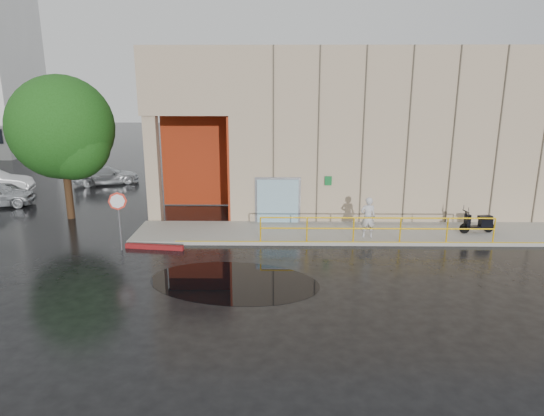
{
  "coord_description": "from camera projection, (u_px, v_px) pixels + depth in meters",
  "views": [
    {
      "loc": [
        0.22,
        -15.72,
        6.61
      ],
      "look_at": [
        -0.03,
        3.0,
        1.59
      ],
      "focal_mm": 32.0,
      "sensor_mm": 36.0,
      "label": 1
    }
  ],
  "objects": [
    {
      "name": "building",
      "position": [
        368.0,
        124.0,
        26.35
      ],
      "size": [
        20.0,
        10.17,
        8.0
      ],
      "color": "tan",
      "rests_on": "ground"
    },
    {
      "name": "puddle",
      "position": [
        234.0,
        282.0,
        16.25
      ],
      "size": [
        6.32,
        4.53,
        0.01
      ],
      "primitive_type": "cube",
      "rotation": [
        0.0,
        0.0,
        -0.18
      ],
      "color": "black",
      "rests_on": "ground"
    },
    {
      "name": "scooter",
      "position": [
        478.0,
        217.0,
        20.78
      ],
      "size": [
        1.59,
        0.72,
        1.21
      ],
      "rotation": [
        0.0,
        0.0,
        0.15
      ],
      "color": "black",
      "rests_on": "sidewalk"
    },
    {
      "name": "guardrail",
      "position": [
        377.0,
        229.0,
        19.7
      ],
      "size": [
        9.56,
        0.06,
        1.03
      ],
      "color": "#E2AA0B",
      "rests_on": "sidewalk"
    },
    {
      "name": "stop_sign",
      "position": [
        118.0,
        208.0,
        18.81
      ],
      "size": [
        0.7,
        0.24,
        2.37
      ],
      "rotation": [
        0.0,
        0.0,
        -0.11
      ],
      "color": "slate",
      "rests_on": "ground"
    },
    {
      "name": "ground",
      "position": [
        272.0,
        274.0,
        16.89
      ],
      "size": [
        120.0,
        120.0,
        0.0
      ],
      "primitive_type": "plane",
      "color": "black",
      "rests_on": "ground"
    },
    {
      "name": "tree_near",
      "position": [
        64.0,
        132.0,
        22.54
      ],
      "size": [
        4.82,
        4.82,
        6.82
      ],
      "rotation": [
        0.0,
        0.0,
        0.19
      ],
      "color": "black",
      "rests_on": "ground"
    },
    {
      "name": "sidewalk",
      "position": [
        364.0,
        233.0,
        21.17
      ],
      "size": [
        20.0,
        3.0,
        0.15
      ],
      "primitive_type": "cube",
      "color": "gray",
      "rests_on": "ground"
    },
    {
      "name": "red_curb",
      "position": [
        154.0,
        247.0,
        19.37
      ],
      "size": [
        2.4,
        0.49,
        0.18
      ],
      "primitive_type": "cube",
      "rotation": [
        0.0,
        0.0,
        -0.13
      ],
      "color": "maroon",
      "rests_on": "ground"
    },
    {
      "name": "person",
      "position": [
        368.0,
        217.0,
        20.17
      ],
      "size": [
        0.64,
        0.43,
        1.73
      ],
      "primitive_type": "imported",
      "rotation": [
        0.0,
        0.0,
        3.11
      ],
      "color": "silver",
      "rests_on": "sidewalk"
    },
    {
      "name": "car_c",
      "position": [
        106.0,
        175.0,
        31.17
      ],
      "size": [
        4.38,
        3.1,
        1.18
      ],
      "primitive_type": "imported",
      "rotation": [
        0.0,
        0.0,
        1.97
      ],
      "color": "silver",
      "rests_on": "ground"
    }
  ]
}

